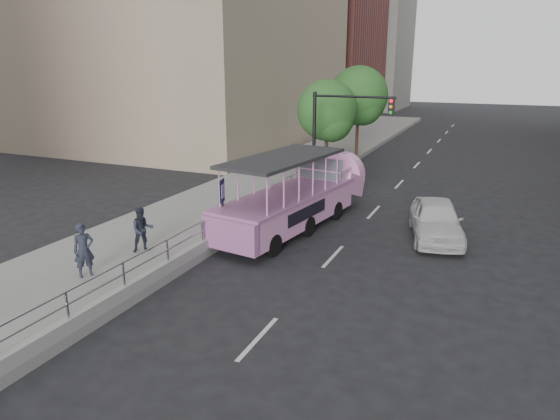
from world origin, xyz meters
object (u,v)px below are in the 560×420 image
at_px(duck_boat, 299,198).
at_px(parking_sign, 223,205).
at_px(pedestrian_near, 84,250).
at_px(street_tree_near, 328,113).
at_px(pedestrian_mid, 142,230).
at_px(street_tree_far, 360,98).
at_px(car, 436,219).
at_px(traffic_signal, 336,127).

relative_size(duck_boat, parking_sign, 3.72).
relative_size(pedestrian_near, parking_sign, 0.65).
bearing_deg(parking_sign, street_tree_near, 91.37).
bearing_deg(pedestrian_mid, pedestrian_near, -145.48).
bearing_deg(pedestrian_mid, duck_boat, 9.78).
height_order(parking_sign, street_tree_far, street_tree_far).
xyz_separation_m(car, street_tree_far, (-7.13, 14.47, 3.54)).
height_order(duck_boat, pedestrian_mid, duck_boat).
height_order(duck_boat, street_tree_far, street_tree_far).
height_order(parking_sign, traffic_signal, traffic_signal).
relative_size(duck_boat, street_tree_near, 1.68).
bearing_deg(street_tree_near, duck_boat, -78.51).
bearing_deg(duck_boat, car, 5.88).
bearing_deg(pedestrian_mid, parking_sign, -1.54).
height_order(pedestrian_near, street_tree_far, street_tree_far).
bearing_deg(car, pedestrian_near, -149.89).
height_order(car, street_tree_near, street_tree_near).
bearing_deg(street_tree_near, parking_sign, -88.63).
bearing_deg(pedestrian_mid, street_tree_far, 35.71).
bearing_deg(pedestrian_near, traffic_signal, 19.02).
height_order(traffic_signal, street_tree_near, street_tree_near).
bearing_deg(pedestrian_near, street_tree_far, 28.07).
distance_m(street_tree_near, street_tree_far, 6.02).
xyz_separation_m(duck_boat, pedestrian_near, (-3.74, -8.21, -0.02)).
relative_size(pedestrian_near, street_tree_far, 0.26).
bearing_deg(parking_sign, street_tree_far, 90.32).
xyz_separation_m(traffic_signal, street_tree_far, (-1.40, 9.43, 0.81)).
distance_m(pedestrian_mid, parking_sign, 2.95).
relative_size(pedestrian_near, street_tree_near, 0.29).
xyz_separation_m(pedestrian_near, street_tree_far, (2.11, 23.25, 3.17)).
bearing_deg(traffic_signal, pedestrian_near, -104.23).
xyz_separation_m(parking_sign, street_tree_near, (-0.30, 12.70, 2.18)).
xyz_separation_m(duck_boat, car, (5.50, 0.57, -0.39)).
xyz_separation_m(traffic_signal, street_tree_near, (-1.60, 3.43, 0.32)).
distance_m(duck_boat, parking_sign, 3.99).
height_order(pedestrian_mid, street_tree_near, street_tree_near).
bearing_deg(street_tree_far, pedestrian_near, -95.18).
bearing_deg(street_tree_far, car, -63.77).
distance_m(car, traffic_signal, 8.11).
bearing_deg(car, duck_boat, 172.46).
xyz_separation_m(pedestrian_mid, street_tree_far, (1.84, 20.84, 3.22)).
xyz_separation_m(pedestrian_near, parking_sign, (2.21, 4.55, 0.50)).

